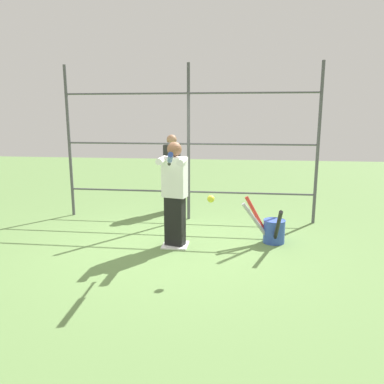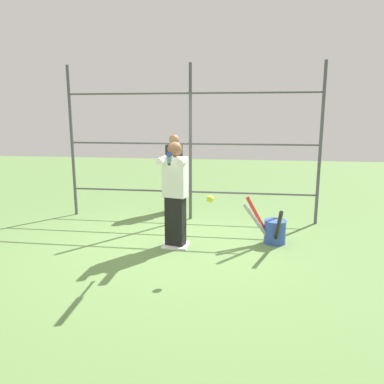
# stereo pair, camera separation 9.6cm
# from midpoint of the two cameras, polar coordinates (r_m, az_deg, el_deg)

# --- Properties ---
(ground_plane) EXTENTS (24.00, 24.00, 0.00)m
(ground_plane) POSITION_cam_midpoint_polar(r_m,az_deg,el_deg) (6.03, -2.03, -8.14)
(ground_plane) COLOR #608447
(home_plate) EXTENTS (0.40, 0.40, 0.02)m
(home_plate) POSITION_cam_midpoint_polar(r_m,az_deg,el_deg) (6.02, -2.03, -8.05)
(home_plate) COLOR white
(home_plate) RESTS_ON ground
(fence_backstop) EXTENTS (4.90, 0.06, 3.00)m
(fence_backstop) POSITION_cam_midpoint_polar(r_m,az_deg,el_deg) (7.27, 0.14, 7.37)
(fence_backstop) COLOR #4C4C51
(fence_backstop) RESTS_ON ground
(batter) EXTENTS (0.41, 0.62, 1.65)m
(batter) POSITION_cam_midpoint_polar(r_m,az_deg,el_deg) (5.77, -2.12, 0.15)
(batter) COLOR black
(batter) RESTS_ON ground
(baseball_bat_swinging) EXTENTS (0.23, 0.87, 0.27)m
(baseball_bat_swinging) POSITION_cam_midpoint_polar(r_m,az_deg,el_deg) (4.75, -2.92, 5.12)
(baseball_bat_swinging) COLOR black
(softball_in_flight) EXTENTS (0.10, 0.10, 0.10)m
(softball_in_flight) POSITION_cam_midpoint_polar(r_m,az_deg,el_deg) (4.86, 3.34, -1.07)
(softball_in_flight) COLOR yellow
(bat_bucket) EXTENTS (0.72, 0.80, 0.76)m
(bat_bucket) POSITION_cam_midpoint_polar(r_m,az_deg,el_deg) (6.20, 12.73, -5.70)
(bat_bucket) COLOR #3351B2
(bat_bucket) RESTS_ON ground
(bystander_behind_fence) EXTENTS (0.34, 0.21, 1.65)m
(bystander_behind_fence) POSITION_cam_midpoint_polar(r_m,az_deg,el_deg) (7.96, -2.37, 3.07)
(bystander_behind_fence) COLOR #3F3F47
(bystander_behind_fence) RESTS_ON ground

